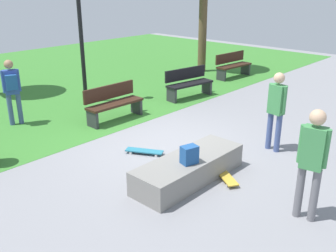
% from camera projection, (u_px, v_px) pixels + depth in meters
% --- Properties ---
extents(ground_plane, '(28.00, 28.00, 0.00)m').
position_uv_depth(ground_plane, '(166.00, 144.00, 8.60)').
color(ground_plane, gray).
extents(grass_lawn, '(26.60, 12.60, 0.01)m').
position_uv_depth(grass_lawn, '(6.00, 85.00, 13.49)').
color(grass_lawn, '#387A2D').
rests_on(grass_lawn, ground_plane).
extents(concrete_ledge, '(2.32, 0.79, 0.45)m').
position_uv_depth(concrete_ledge, '(189.00, 168.00, 7.00)').
color(concrete_ledge, gray).
rests_on(concrete_ledge, ground_plane).
extents(backpack_on_ledge, '(0.32, 0.27, 0.32)m').
position_uv_depth(backpack_on_ledge, '(189.00, 155.00, 6.65)').
color(backpack_on_ledge, '#1E4C8C').
rests_on(backpack_on_ledge, concrete_ledge).
extents(skater_performing_trick, '(0.25, 0.43, 1.76)m').
position_uv_depth(skater_performing_trick, '(312.00, 157.00, 5.57)').
color(skater_performing_trick, slate).
rests_on(skater_performing_trick, ground_plane).
extents(skater_watching, '(0.25, 0.43, 1.70)m').
position_uv_depth(skater_watching, '(276.00, 106.00, 7.98)').
color(skater_watching, '#3F5184').
rests_on(skater_watching, ground_plane).
extents(skateboard_by_ledge, '(0.59, 0.78, 0.08)m').
position_uv_depth(skateboard_by_ledge, '(225.00, 176.00, 7.08)').
color(skateboard_by_ledge, gold).
rests_on(skateboard_by_ledge, ground_plane).
extents(skateboard_spare, '(0.56, 0.80, 0.08)m').
position_uv_depth(skateboard_spare, '(144.00, 151.00, 8.11)').
color(skateboard_spare, teal).
rests_on(skateboard_spare, ground_plane).
extents(park_bench_by_oak, '(1.60, 0.49, 0.91)m').
position_uv_depth(park_bench_by_oak, '(113.00, 102.00, 9.98)').
color(park_bench_by_oak, '#331E14').
rests_on(park_bench_by_oak, ground_plane).
extents(park_bench_near_lamppost, '(1.63, 0.59, 0.91)m').
position_uv_depth(park_bench_near_lamppost, '(233.00, 65.00, 14.48)').
color(park_bench_near_lamppost, '#331E14').
rests_on(park_bench_near_lamppost, ground_plane).
extents(park_bench_near_path, '(1.65, 0.70, 0.91)m').
position_uv_depth(park_bench_near_path, '(188.00, 82.00, 11.93)').
color(park_bench_near_path, black).
rests_on(park_bench_near_path, ground_plane).
extents(lamp_post, '(0.28, 0.28, 4.40)m').
position_uv_depth(lamp_post, '(79.00, 11.00, 10.71)').
color(lamp_post, black).
rests_on(lamp_post, ground_plane).
extents(pedestrian_with_backpack, '(0.41, 0.42, 1.65)m').
position_uv_depth(pedestrian_with_backpack, '(12.00, 87.00, 9.46)').
color(pedestrian_with_backpack, '#3F5184').
rests_on(pedestrian_with_backpack, ground_plane).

